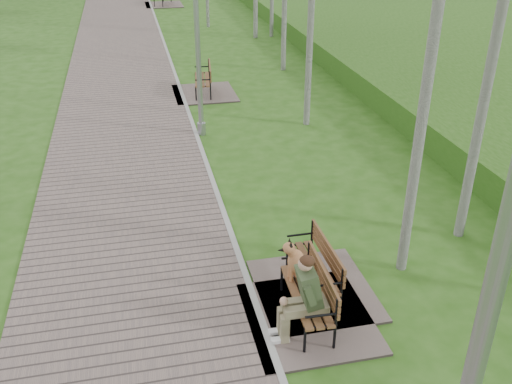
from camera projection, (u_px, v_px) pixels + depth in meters
walkway at (120, 41)px, 23.21m from camera, size 3.50×67.00×0.04m
kerb at (163, 39)px, 23.54m from camera, size 0.10×67.00×0.05m
embankment at (445, 34)px, 24.58m from camera, size 14.00×70.00×1.60m
bench_main at (304, 298)px, 7.81m from camera, size 1.71×1.90×1.49m
bench_second at (312, 281)px, 8.53m from camera, size 1.70×1.89×1.04m
bench_third at (203, 87)px, 17.06m from camera, size 1.81×2.01×1.11m
bench_far at (163, 1)px, 30.87m from camera, size 1.97×2.19×1.21m
lamp_post_second at (197, 33)px, 13.10m from camera, size 0.21×0.21×5.35m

